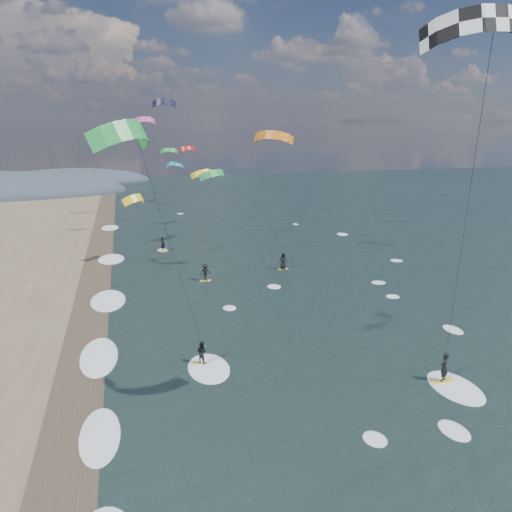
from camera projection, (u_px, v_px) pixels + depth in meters
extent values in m
plane|color=black|center=(348.00, 479.00, 21.66)|extent=(260.00, 260.00, 0.00)
cube|color=#382D23|center=(76.00, 398.00, 28.05)|extent=(3.00, 240.00, 0.00)
ellipsoid|color=#3D4756|center=(70.00, 182.00, 128.30)|extent=(40.00, 18.00, 7.00)
cube|color=yellow|center=(443.00, 381.00, 29.80)|extent=(1.46, 0.44, 0.06)
imported|color=black|center=(444.00, 367.00, 29.55)|extent=(0.78, 0.72, 1.80)
ellipsoid|color=white|center=(455.00, 388.00, 29.13)|extent=(2.60, 4.20, 0.12)
cylinder|color=black|center=(464.00, 230.00, 23.91)|extent=(0.02, 0.02, 18.86)
cube|color=yellow|center=(202.00, 363.00, 32.08)|extent=(1.16, 0.36, 0.05)
imported|color=black|center=(202.00, 352.00, 31.88)|extent=(0.91, 0.90, 1.48)
ellipsoid|color=white|center=(209.00, 368.00, 31.41)|extent=(2.60, 4.20, 0.12)
cylinder|color=black|center=(174.00, 257.00, 26.77)|extent=(0.02, 0.02, 15.10)
cube|color=yellow|center=(206.00, 281.00, 48.70)|extent=(1.10, 0.35, 0.05)
imported|color=black|center=(205.00, 272.00, 48.48)|extent=(1.22, 0.87, 1.70)
cube|color=yellow|center=(283.00, 269.00, 52.55)|extent=(1.10, 0.35, 0.05)
imported|color=black|center=(283.00, 261.00, 52.32)|extent=(0.94, 0.73, 1.72)
cube|color=yellow|center=(163.00, 251.00, 59.82)|extent=(1.10, 0.35, 0.05)
imported|color=black|center=(163.00, 244.00, 59.59)|extent=(0.70, 0.75, 1.72)
ellipsoid|color=white|center=(95.00, 436.00, 24.61)|extent=(2.40, 5.40, 0.11)
ellipsoid|color=white|center=(102.00, 356.00, 33.01)|extent=(2.40, 5.40, 0.11)
ellipsoid|color=white|center=(106.00, 301.00, 43.28)|extent=(2.40, 5.40, 0.11)
ellipsoid|color=white|center=(109.00, 259.00, 56.36)|extent=(2.40, 5.40, 0.11)
ellipsoid|color=white|center=(112.00, 228.00, 73.16)|extent=(2.40, 5.40, 0.11)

